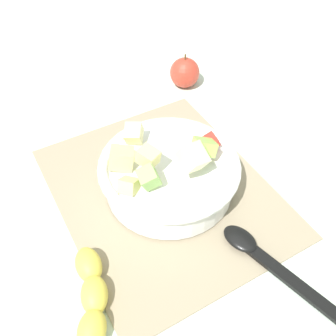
% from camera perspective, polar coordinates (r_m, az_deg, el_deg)
% --- Properties ---
extents(ground_plane, '(2.40, 2.40, 0.00)m').
position_cam_1_polar(ground_plane, '(0.65, -0.75, -3.55)').
color(ground_plane, silver).
extents(placemat, '(0.41, 0.33, 0.01)m').
position_cam_1_polar(placemat, '(0.65, -0.75, -3.38)').
color(placemat, gray).
rests_on(placemat, ground_plane).
extents(salad_bowl, '(0.23, 0.23, 0.12)m').
position_cam_1_polar(salad_bowl, '(0.63, -0.07, -0.44)').
color(salad_bowl, white).
rests_on(salad_bowl, placemat).
extents(serving_spoon, '(0.22, 0.08, 0.01)m').
position_cam_1_polar(serving_spoon, '(0.58, 14.23, -12.98)').
color(serving_spoon, black).
rests_on(serving_spoon, placemat).
extents(whole_apple, '(0.07, 0.07, 0.08)m').
position_cam_1_polar(whole_apple, '(0.87, 2.50, 13.97)').
color(whole_apple, '#BC3828').
rests_on(whole_apple, ground_plane).
extents(banana_whole, '(0.15, 0.08, 0.04)m').
position_cam_1_polar(banana_whole, '(0.54, -11.29, -18.05)').
color(banana_whole, yellow).
rests_on(banana_whole, ground_plane).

